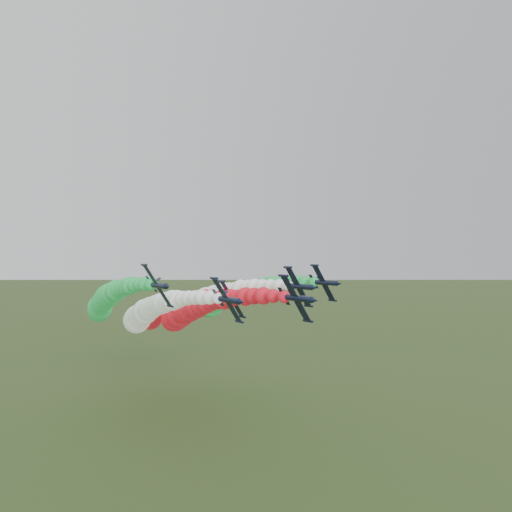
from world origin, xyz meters
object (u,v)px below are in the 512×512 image
object	(u,v)px
jet_trail	(161,310)
jet_inner_left	(147,313)
jet_outer_right	(226,299)
jet_inner_right	(201,303)
jet_outer_left	(106,301)
jet_lead	(189,312)

from	to	relation	value
jet_trail	jet_inner_left	bearing A→B (deg)	-121.98
jet_outer_right	jet_inner_right	bearing A→B (deg)	-157.90
jet_outer_left	jet_inner_right	bearing A→B (deg)	-13.64
jet_lead	jet_inner_left	xyz separation A→B (m)	(-8.12, 10.24, -0.79)
jet_lead	jet_outer_right	bearing A→B (deg)	40.40
jet_inner_left	jet_trail	bearing A→B (deg)	58.02
jet_inner_left	jet_lead	bearing A→B (deg)	-51.57
jet_lead	jet_inner_right	distance (m)	16.08
jet_lead	jet_inner_right	world-z (taller)	jet_inner_right
jet_inner_left	jet_outer_right	bearing A→B (deg)	14.07
jet_trail	jet_outer_right	bearing A→B (deg)	-26.16
jet_outer_left	jet_outer_right	distance (m)	37.55
jet_outer_left	jet_outer_right	bearing A→B (deg)	-3.06
jet_lead	jet_trail	size ratio (longest dim) A/B	0.99
jet_inner_left	jet_outer_right	distance (m)	29.52
jet_lead	jet_inner_left	distance (m)	13.09
jet_inner_right	jet_inner_left	bearing A→B (deg)	-171.24
jet_outer_right	jet_lead	bearing A→B (deg)	-139.60
jet_inner_right	jet_outer_right	distance (m)	11.82
jet_inner_left	jet_trail	size ratio (longest dim) A/B	1.00
jet_lead	jet_trail	xyz separation A→B (m)	(2.00, 26.45, -2.19)
jet_outer_left	jet_inner_left	bearing A→B (deg)	-45.71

